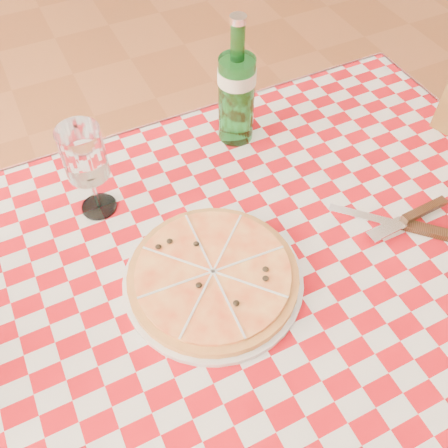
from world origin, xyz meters
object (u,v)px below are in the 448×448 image
object	(u,v)px
pizza_plate	(213,275)
water_bottle	(237,82)
dining_table	(246,290)
wine_glass	(89,172)

from	to	relation	value
pizza_plate	water_bottle	bearing A→B (deg)	57.27
pizza_plate	water_bottle	distance (m)	0.42
dining_table	pizza_plate	xyz separation A→B (m)	(-0.08, -0.01, 0.12)
pizza_plate	wine_glass	xyz separation A→B (m)	(-0.13, 0.26, 0.08)
dining_table	wine_glass	bearing A→B (deg)	129.39
water_bottle	wine_glass	bearing A→B (deg)	-168.16
pizza_plate	wine_glass	world-z (taller)	wine_glass
wine_glass	water_bottle	bearing A→B (deg)	11.84
pizza_plate	water_bottle	size ratio (longest dim) A/B	1.12
water_bottle	wine_glass	xyz separation A→B (m)	(-0.35, -0.07, -0.04)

